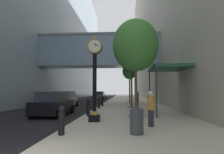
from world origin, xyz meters
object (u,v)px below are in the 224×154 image
pedestrian_by_clock (151,108)px  car_silver_near (65,100)px  bollard_fifth (99,102)px  street_tree_mid_far (130,72)px  car_black_trailing (54,104)px  street_clock (95,74)px  street_tree_near (135,46)px  car_grey_far (100,95)px  bollard_fourth (94,104)px  bollard_nearest (62,120)px  trash_bin (137,120)px  pedestrian_walking (137,99)px  street_tree_mid_near (131,59)px  bollard_third (88,107)px  bollard_sixth (102,101)px  car_blue_mid (68,97)px

pedestrian_by_clock → car_silver_near: bearing=123.6°
bollard_fifth → car_silver_near: 4.54m
street_tree_mid_far → car_black_trailing: street_tree_mid_far is taller
car_black_trailing → street_clock: bearing=-43.9°
street_tree_near → car_grey_far: street_tree_near is taller
bollard_fourth → street_tree_near: bearing=-42.6°
bollard_fourth → pedestrian_by_clock: (3.54, -6.19, 0.29)m
street_clock → bollard_nearest: 3.85m
bollard_fifth → trash_bin: bearing=-75.1°
street_tree_mid_far → car_black_trailing: bearing=-115.0°
street_clock → pedestrian_walking: size_ratio=2.67×
pedestrian_walking → pedestrian_by_clock: pedestrian_walking is taller
car_grey_far → street_tree_mid_near: bearing=-74.1°
pedestrian_walking → car_black_trailing: bearing=-158.4°
bollard_third → bollard_fifth: (0.00, 5.39, 0.00)m
bollard_third → street_tree_mid_far: bearing=77.2°
bollard_nearest → bollard_fifth: bearing=90.0°
trash_bin → car_silver_near: bearing=117.6°
bollard_sixth → street_tree_mid_far: (3.07, 5.47, 3.63)m
pedestrian_walking → street_clock: bearing=-114.6°
bollard_fourth → car_black_trailing: (-2.71, -1.56, 0.13)m
bollard_fourth → street_tree_near: size_ratio=0.17×
street_tree_mid_near → car_blue_mid: 12.73m
car_black_trailing → bollard_fifth: bearing=57.4°
bollard_fifth → street_tree_near: (3.07, -5.52, 3.98)m
bollard_fourth → pedestrian_by_clock: 7.14m
street_tree_mid_near → pedestrian_by_clock: bearing=-87.4°
street_tree_mid_far → car_grey_far: 14.55m
street_tree_mid_near → car_silver_near: (-6.98, 0.99, -4.08)m
bollard_nearest → bollard_sixth: size_ratio=1.00×
pedestrian_walking → street_tree_mid_near: bearing=95.0°
bollard_nearest → car_silver_near: bearing=106.6°
bollard_fourth → bollard_nearest: bearing=-90.0°
street_tree_mid_near → car_blue_mid: size_ratio=1.31×
pedestrian_by_clock → car_black_trailing: (-6.26, 4.63, -0.17)m
bollard_nearest → car_grey_far: bearing=94.6°
trash_bin → pedestrian_walking: (0.56, 8.62, 0.37)m
street_tree_mid_near → car_black_trailing: bearing=-136.1°
bollard_fourth → car_black_trailing: 3.13m
bollard_fifth → car_grey_far: bearing=96.9°
car_blue_mid → pedestrian_walking: bearing=-51.4°
street_tree_near → pedestrian_by_clock: street_tree_near is taller
street_tree_mid_far → car_blue_mid: (-8.81, 1.37, -3.54)m
street_clock → bollard_sixth: 10.48m
car_silver_near → street_clock: bearing=-64.8°
bollard_fourth → car_blue_mid: bearing=115.1°
street_tree_near → street_clock: bearing=-138.7°
pedestrian_walking → car_silver_near: pedestrian_walking is taller
street_tree_mid_far → pedestrian_by_clock: 17.38m
bollard_third → street_clock: bearing=-71.3°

